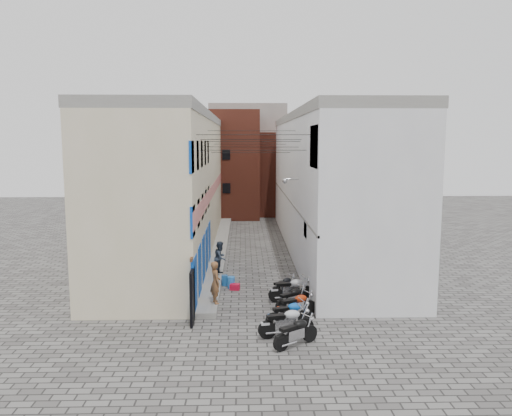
{
  "coord_description": "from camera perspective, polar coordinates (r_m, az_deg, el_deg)",
  "views": [
    {
      "loc": [
        -0.47,
        -19.62,
        7.26
      ],
      "look_at": [
        0.32,
        11.72,
        3.0
      ],
      "focal_mm": 35.0,
      "sensor_mm": 36.0,
      "label": 1
    }
  ],
  "objects": [
    {
      "name": "red_crate",
      "position": [
        24.74,
        -2.43,
        -8.99
      ],
      "size": [
        0.51,
        0.41,
        0.29
      ],
      "primitive_type": "cube",
      "rotation": [
        0.0,
        0.0,
        -0.16
      ],
      "color": "red",
      "rests_on": "ground"
    },
    {
      "name": "far_shopfront",
      "position": [
        45.23,
        -0.83,
        0.04
      ],
      "size": [
        2.0,
        0.3,
        2.4
      ],
      "primitive_type": "cube",
      "color": "black",
      "rests_on": "ground"
    },
    {
      "name": "motorcycle_c",
      "position": [
        20.0,
        3.85,
        -11.82
      ],
      "size": [
        2.07,
        1.17,
        1.14
      ],
      "primitive_type": null,
      "rotation": [
        0.0,
        0.0,
        -1.28
      ],
      "color": "#0B4DAB",
      "rests_on": "ground"
    },
    {
      "name": "motorcycle_g",
      "position": [
        23.76,
        3.25,
        -8.79
      ],
      "size": [
        1.67,
        1.58,
        1.01
      ],
      "primitive_type": null,
      "rotation": [
        0.0,
        0.0,
        -0.84
      ],
      "color": "black",
      "rests_on": "ground"
    },
    {
      "name": "overhead_wires",
      "position": [
        27.27,
        -0.46,
        7.45
      ],
      "size": [
        5.8,
        13.02,
        1.32
      ],
      "color": "black",
      "rests_on": "ground"
    },
    {
      "name": "person_b",
      "position": [
        26.51,
        -4.08,
        -5.67
      ],
      "size": [
        0.91,
        1.02,
        1.74
      ],
      "primitive_type": "imported",
      "rotation": [
        0.0,
        0.0,
        1.21
      ],
      "color": "#2F3947",
      "rests_on": "plinth"
    },
    {
      "name": "ground",
      "position": [
        20.92,
        -0.06,
        -12.57
      ],
      "size": [
        90.0,
        90.0,
        0.0
      ],
      "primitive_type": "plane",
      "color": "#4E4B4A",
      "rests_on": "ground"
    },
    {
      "name": "motorcycle_e",
      "position": [
        21.92,
        4.16,
        -10.14
      ],
      "size": [
        1.82,
        1.62,
        1.08
      ],
      "primitive_type": null,
      "rotation": [
        0.0,
        0.0,
        -0.9
      ],
      "color": "black",
      "rests_on": "ground"
    },
    {
      "name": "water_jug_near",
      "position": [
        24.98,
        -2.86,
        -8.48
      ],
      "size": [
        0.45,
        0.45,
        0.57
      ],
      "primitive_type": "cylinder",
      "rotation": [
        0.0,
        0.0,
        -0.29
      ],
      "color": "#2B7DD7",
      "rests_on": "ground"
    },
    {
      "name": "motorcycle_f",
      "position": [
        22.93,
        4.11,
        -9.1
      ],
      "size": [
        2.24,
        1.02,
        1.25
      ],
      "primitive_type": null,
      "rotation": [
        0.0,
        0.0,
        -1.41
      ],
      "color": "#9E9EA3",
      "rests_on": "ground"
    },
    {
      "name": "motorcycle_a",
      "position": [
        18.22,
        4.58,
        -13.83
      ],
      "size": [
        1.97,
        1.64,
        1.14
      ],
      "primitive_type": null,
      "rotation": [
        0.0,
        0.0,
        -0.96
      ],
      "color": "black",
      "rests_on": "ground"
    },
    {
      "name": "plinth",
      "position": [
        33.43,
        -4.13,
        -4.61
      ],
      "size": [
        0.9,
        26.0,
        0.25
      ],
      "primitive_type": "cube",
      "color": "gray",
      "rests_on": "ground"
    },
    {
      "name": "motorcycle_d",
      "position": [
        21.02,
        4.65,
        -10.87
      ],
      "size": [
        2.01,
        1.39,
        1.12
      ],
      "primitive_type": null,
      "rotation": [
        0.0,
        0.0,
        -1.12
      ],
      "color": "#9F280B",
      "rests_on": "ground"
    },
    {
      "name": "building_right",
      "position": [
        33.18,
        8.06,
        2.9
      ],
      "size": [
        5.94,
        26.0,
        9.0
      ],
      "color": "silver",
      "rests_on": "ground"
    },
    {
      "name": "water_jug_far",
      "position": [
        25.43,
        -3.6,
        -8.25
      ],
      "size": [
        0.38,
        0.38,
        0.52
      ],
      "primitive_type": "cylinder",
      "rotation": [
        0.0,
        0.0,
        -0.14
      ],
      "color": "#2160A6",
      "rests_on": "ground"
    },
    {
      "name": "motorcycle_b",
      "position": [
        19.0,
        3.46,
        -12.74
      ],
      "size": [
        2.24,
        1.12,
        1.24
      ],
      "primitive_type": null,
      "rotation": [
        0.0,
        0.0,
        -1.36
      ],
      "color": "#B5B6BA",
      "rests_on": "ground"
    },
    {
      "name": "building_far_brick_right",
      "position": [
        49.85,
        2.56,
        3.98
      ],
      "size": [
        5.0,
        6.0,
        8.0
      ],
      "primitive_type": "cube",
      "color": "brown",
      "rests_on": "ground"
    },
    {
      "name": "person_a",
      "position": [
        21.86,
        -4.66,
        -8.46
      ],
      "size": [
        0.62,
        0.77,
        1.84
      ],
      "primitive_type": "imported",
      "rotation": [
        0.0,
        0.0,
        1.88
      ],
      "color": "brown",
      "rests_on": "plinth"
    },
    {
      "name": "building_left",
      "position": [
        32.99,
        -9.31,
        2.83
      ],
      "size": [
        5.1,
        27.0,
        9.0
      ],
      "color": "beige",
      "rests_on": "ground"
    },
    {
      "name": "building_far_brick_left",
      "position": [
        47.7,
        -3.29,
        5.01
      ],
      "size": [
        6.0,
        6.0,
        10.0
      ],
      "primitive_type": "cube",
      "color": "brown",
      "rests_on": "ground"
    },
    {
      "name": "building_far_concrete",
      "position": [
        53.65,
        -0.95,
        5.86
      ],
      "size": [
        8.0,
        5.0,
        11.0
      ],
      "primitive_type": "cube",
      "color": "gray",
      "rests_on": "ground"
    }
  ]
}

